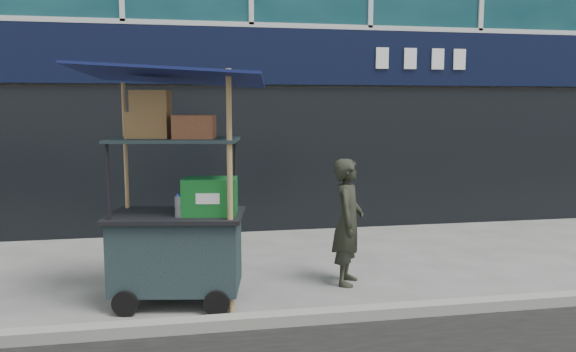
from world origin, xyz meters
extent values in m
plane|color=#5F5F5B|center=(0.00, 0.00, 0.00)|extent=(80.00, 80.00, 0.00)
cube|color=gray|center=(0.00, -0.20, 0.06)|extent=(80.00, 0.18, 0.12)
cube|color=black|center=(0.00, 3.86, 2.90)|extent=(15.68, 0.06, 0.90)
cube|color=black|center=(0.00, 3.90, 1.20)|extent=(15.68, 0.04, 2.40)
cube|color=#182729|center=(-1.21, 0.63, 0.55)|extent=(1.43, 0.98, 0.77)
cylinder|color=black|center=(-1.73, 0.31, 0.13)|extent=(0.27, 0.10, 0.26)
cylinder|color=black|center=(-0.82, 0.15, 0.13)|extent=(0.27, 0.10, 0.26)
cube|color=black|center=(-1.21, 0.63, 0.95)|extent=(1.53, 1.08, 0.04)
cylinder|color=black|center=(-1.86, 0.41, 1.34)|extent=(0.04, 0.04, 0.82)
cylinder|color=black|center=(-0.67, 0.20, 1.34)|extent=(0.04, 0.04, 0.82)
cylinder|color=black|center=(-1.75, 1.06, 1.34)|extent=(0.04, 0.04, 0.82)
cylinder|color=black|center=(-0.56, 0.85, 1.34)|extent=(0.04, 0.04, 0.82)
cube|color=#182729|center=(-1.21, 0.63, 1.76)|extent=(1.43, 0.98, 0.03)
cylinder|color=olive|center=(-0.67, 0.20, 1.23)|extent=(0.06, 0.06, 2.47)
cylinder|color=olive|center=(-1.75, 1.06, 1.18)|extent=(0.05, 0.05, 2.36)
cube|color=#0C1A43|center=(-1.21, 0.63, 2.41)|extent=(2.06, 1.62, 0.22)
cube|color=#0E5922|center=(-0.85, 0.51, 1.17)|extent=(0.61, 0.47, 0.38)
cylinder|color=silver|center=(-1.18, 0.40, 1.09)|extent=(0.08, 0.08, 0.22)
cylinder|color=#1745B2|center=(-1.18, 0.40, 1.21)|extent=(0.04, 0.04, 0.02)
cube|color=olive|center=(-1.47, 0.73, 1.91)|extent=(0.49, 0.40, 0.27)
cube|color=olive|center=(-1.00, 0.54, 1.89)|extent=(0.46, 0.37, 0.24)
cube|color=olive|center=(-1.44, 0.70, 2.16)|extent=(0.43, 0.35, 0.22)
imported|color=black|center=(0.77, 0.93, 0.75)|extent=(0.55, 0.64, 1.50)
camera|label=1|loc=(-1.11, -5.33, 2.11)|focal=35.00mm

